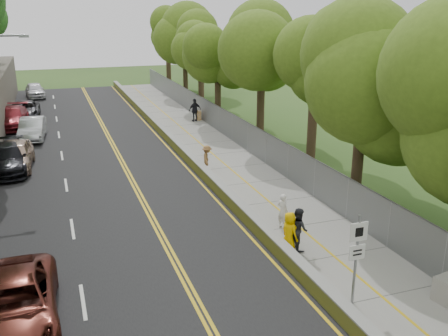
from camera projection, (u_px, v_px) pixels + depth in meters
name	position (u px, v px, depth m)	size (l,w,h in m)	color
ground	(282.00, 267.00, 18.58)	(140.00, 140.00, 0.00)	#33511E
road	(95.00, 166.00, 30.35)	(11.20, 66.00, 0.04)	black
sidewalk	(218.00, 154.00, 32.86)	(4.20, 66.00, 0.05)	gray
jersey_barrier	(184.00, 153.00, 32.05)	(0.42, 66.00, 0.60)	#DCE73D
chainlink_fence	(248.00, 137.00, 33.22)	(0.04, 66.00, 2.00)	slate
trees_fenceside	(283.00, 44.00, 32.13)	(7.00, 66.00, 14.00)	#55781E
signpost	(357.00, 250.00, 15.61)	(0.62, 0.09, 3.10)	gray
construction_barrel	(199.00, 115.00, 42.64)	(0.50, 0.50, 0.82)	orange
car_2	(14.00, 305.00, 14.78)	(2.54, 5.52, 1.53)	#542019
car_3	(7.00, 159.00, 29.12)	(2.18, 5.37, 1.56)	black
car_4	(15.00, 155.00, 29.62)	(1.97, 4.89, 1.67)	tan
car_5	(32.00, 129.00, 36.41)	(1.63, 4.67, 1.54)	silver
car_6	(25.00, 110.00, 43.50)	(2.37, 5.15, 1.43)	black
car_7	(12.00, 118.00, 39.93)	(2.29, 5.63, 1.63)	maroon
car_8	(35.00, 90.00, 53.53)	(1.84, 4.58, 1.56)	silver
painter_0	(289.00, 232.00, 19.45)	(0.80, 0.52, 1.63)	#F0B400
painter_1	(283.00, 211.00, 21.49)	(0.58, 0.38, 1.59)	white
painter_2	(298.00, 229.00, 19.60)	(0.84, 0.66, 1.74)	#222327
painter_3	(207.00, 159.00, 29.08)	(1.01, 0.58, 1.56)	olive
person_far	(195.00, 110.00, 42.06)	(1.13, 0.47, 1.93)	black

